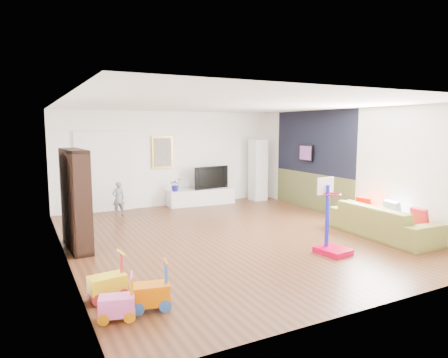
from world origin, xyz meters
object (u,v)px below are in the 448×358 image
bookshelf (76,200)px  sofa (383,221)px  basketball_hoop (334,216)px  media_console (201,197)px

bookshelf → sofa: 6.10m
basketball_hoop → media_console: bearing=84.3°
bookshelf → basketball_hoop: size_ratio=1.36×
basketball_hoop → sofa: bearing=4.9°
media_console → bookshelf: size_ratio=1.06×
bookshelf → sofa: bookshelf is taller
bookshelf → sofa: (5.71, -2.05, -0.59)m
sofa → basketball_hoop: basketball_hoop is taller
media_console → bookshelf: bearing=-140.4°
sofa → basketball_hoop: 1.78m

